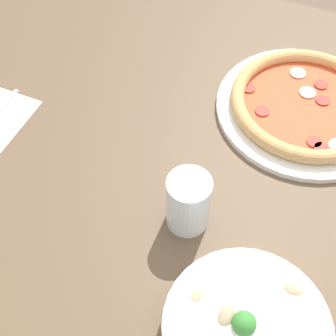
{
  "coord_description": "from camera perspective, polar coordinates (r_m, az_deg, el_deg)",
  "views": [
    {
      "loc": [
        -0.09,
        0.51,
        1.38
      ],
      "look_at": [
        0.09,
        0.09,
        0.75
      ],
      "focal_mm": 50.0,
      "sensor_mm": 36.0,
      "label": 1
    }
  ],
  "objects": [
    {
      "name": "pizza",
      "position": [
        0.91,
        16.49,
        7.4
      ],
      "size": [
        0.33,
        0.33,
        0.04
      ],
      "color": "white",
      "rests_on": "dining_table"
    },
    {
      "name": "bowl",
      "position": [
        0.66,
        9.42,
        -18.92
      ],
      "size": [
        0.22,
        0.22,
        0.07
      ],
      "color": "white",
      "rests_on": "dining_table"
    },
    {
      "name": "glass",
      "position": [
        0.7,
        2.49,
        -4.2
      ],
      "size": [
        0.07,
        0.07,
        0.1
      ],
      "color": "silver",
      "rests_on": "dining_table"
    },
    {
      "name": "ground_plane",
      "position": [
        1.48,
        4.81,
        -16.16
      ],
      "size": [
        8.0,
        8.0,
        0.0
      ],
      "primitive_type": "plane",
      "color": "brown"
    },
    {
      "name": "dining_table",
      "position": [
        0.9,
        7.57,
        -1.95
      ],
      "size": [
        1.33,
        0.96,
        0.73
      ],
      "color": "brown",
      "rests_on": "ground_plane"
    }
  ]
}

